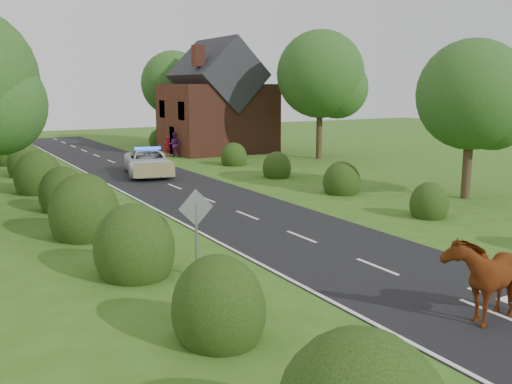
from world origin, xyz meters
TOP-DOWN VIEW (x-y plane):
  - ground at (0.00, 0.00)m, footprint 120.00×120.00m
  - road at (0.00, 15.00)m, footprint 6.00×70.00m
  - road_markings at (-1.60, 12.93)m, footprint 4.96×70.00m
  - hedgerow_left at (-6.51, 11.69)m, footprint 2.75×50.41m
  - hedgerow_right at (6.60, 11.21)m, footprint 2.10×45.78m
  - tree_right_a at (11.23, 5.87)m, footprint 5.33×5.20m
  - tree_right_b at (14.29, 21.84)m, footprint 6.56×6.40m
  - tree_right_c at (9.27, 37.85)m, footprint 6.15×6.00m
  - road_sign at (-5.00, 2.00)m, footprint 1.06×0.08m
  - house at (9.49, 30.00)m, footprint 8.00×7.40m
  - cow at (-0.40, -4.06)m, footprint 2.60×1.71m
  - police_van at (0.20, 20.68)m, footprint 3.77×6.09m
  - pedestrian_red at (4.64, 28.78)m, footprint 0.66×0.53m
  - pedestrian_purple at (5.09, 28.48)m, footprint 1.10×1.00m

SIDE VIEW (x-z plane):
  - ground at x=0.00m, z-range 0.00..0.00m
  - road at x=0.00m, z-range 0.00..0.02m
  - road_markings at x=-1.60m, z-range 0.02..0.03m
  - hedgerow_right at x=6.60m, z-range -0.50..1.60m
  - hedgerow_left at x=-6.51m, z-range -0.75..2.25m
  - police_van at x=0.20m, z-range -0.07..1.64m
  - pedestrian_red at x=4.64m, z-range 0.00..1.57m
  - cow at x=-0.40m, z-range 0.00..1.70m
  - pedestrian_purple at x=5.09m, z-range 0.00..1.85m
  - road_sign at x=-5.00m, z-range 0.39..2.92m
  - house at x=9.49m, z-range -0.80..8.37m
  - tree_right_a at x=11.23m, z-range 0.96..8.52m
  - tree_right_c at x=9.27m, z-range 1.05..9.63m
  - tree_right_b at x=14.29m, z-range 1.24..10.64m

